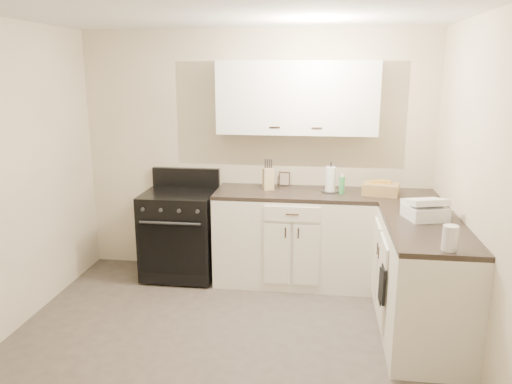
# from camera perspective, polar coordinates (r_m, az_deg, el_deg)

# --- Properties ---
(floor) EXTENTS (3.60, 3.60, 0.00)m
(floor) POSITION_cam_1_polar(r_m,az_deg,el_deg) (3.94, -3.68, -18.49)
(floor) COLOR #473F38
(floor) RESTS_ON ground
(ceiling) EXTENTS (3.60, 3.60, 0.00)m
(ceiling) POSITION_cam_1_polar(r_m,az_deg,el_deg) (3.36, -4.38, 20.53)
(ceiling) COLOR white
(ceiling) RESTS_ON wall_back
(wall_back) EXTENTS (3.60, 0.00, 3.60)m
(wall_back) POSITION_cam_1_polar(r_m,az_deg,el_deg) (5.18, -0.04, 4.32)
(wall_back) COLOR beige
(wall_back) RESTS_ON ground
(wall_right) EXTENTS (0.00, 3.60, 3.60)m
(wall_right) POSITION_cam_1_polar(r_m,az_deg,el_deg) (3.56, 25.74, -1.50)
(wall_right) COLOR beige
(wall_right) RESTS_ON ground
(wall_front) EXTENTS (3.60, 0.00, 3.60)m
(wall_front) POSITION_cam_1_polar(r_m,az_deg,el_deg) (1.82, -15.65, -14.71)
(wall_front) COLOR beige
(wall_front) RESTS_ON ground
(base_cabinets_back) EXTENTS (1.55, 0.60, 0.90)m
(base_cabinets_back) POSITION_cam_1_polar(r_m,az_deg,el_deg) (5.05, 4.31, -5.36)
(base_cabinets_back) COLOR silver
(base_cabinets_back) RESTS_ON floor
(base_cabinets_right) EXTENTS (0.60, 1.90, 0.90)m
(base_cabinets_right) POSITION_cam_1_polar(r_m,az_deg,el_deg) (4.51, 17.73, -8.40)
(base_cabinets_right) COLOR silver
(base_cabinets_right) RESTS_ON floor
(countertop_back) EXTENTS (1.55, 0.60, 0.04)m
(countertop_back) POSITION_cam_1_polar(r_m,az_deg,el_deg) (4.92, 4.41, -0.17)
(countertop_back) COLOR black
(countertop_back) RESTS_ON base_cabinets_back
(countertop_right) EXTENTS (0.60, 1.90, 0.04)m
(countertop_right) POSITION_cam_1_polar(r_m,az_deg,el_deg) (4.36, 18.18, -2.67)
(countertop_right) COLOR black
(countertop_right) RESTS_ON base_cabinets_right
(upper_cabinets) EXTENTS (1.55, 0.30, 0.70)m
(upper_cabinets) POSITION_cam_1_polar(r_m,az_deg,el_deg) (4.93, 4.71, 10.69)
(upper_cabinets) COLOR white
(upper_cabinets) RESTS_ON wall_back
(stove) EXTENTS (0.72, 0.62, 0.87)m
(stove) POSITION_cam_1_polar(r_m,az_deg,el_deg) (5.21, -8.65, -4.74)
(stove) COLOR black
(stove) RESTS_ON floor
(knife_block) EXTENTS (0.12, 0.12, 0.22)m
(knife_block) POSITION_cam_1_polar(r_m,az_deg,el_deg) (4.96, 1.40, 1.52)
(knife_block) COLOR tan
(knife_block) RESTS_ON countertop_back
(paper_towel) EXTENTS (0.13, 0.13, 0.25)m
(paper_towel) POSITION_cam_1_polar(r_m,az_deg,el_deg) (4.91, 8.50, 1.42)
(paper_towel) COLOR white
(paper_towel) RESTS_ON countertop_back
(soap_bottle) EXTENTS (0.06, 0.06, 0.17)m
(soap_bottle) POSITION_cam_1_polar(r_m,az_deg,el_deg) (4.87, 9.78, 0.78)
(soap_bottle) COLOR green
(soap_bottle) RESTS_ON countertop_back
(picture_frame) EXTENTS (0.12, 0.04, 0.14)m
(picture_frame) POSITION_cam_1_polar(r_m,az_deg,el_deg) (5.14, 3.27, 1.51)
(picture_frame) COLOR black
(picture_frame) RESTS_ON countertop_back
(wicker_basket) EXTENTS (0.37, 0.29, 0.11)m
(wicker_basket) POSITION_cam_1_polar(r_m,az_deg,el_deg) (4.90, 14.07, 0.31)
(wicker_basket) COLOR #A9834F
(wicker_basket) RESTS_ON countertop_right
(countertop_grill) EXTENTS (0.36, 0.35, 0.11)m
(countertop_grill) POSITION_cam_1_polar(r_m,az_deg,el_deg) (4.22, 18.74, -2.20)
(countertop_grill) COLOR white
(countertop_grill) RESTS_ON countertop_right
(glass_jar) EXTENTS (0.13, 0.13, 0.17)m
(glass_jar) POSITION_cam_1_polar(r_m,az_deg,el_deg) (3.54, 21.28, -4.91)
(glass_jar) COLOR silver
(glass_jar) RESTS_ON countertop_right
(oven_mitt_near) EXTENTS (0.02, 0.16, 0.29)m
(oven_mitt_near) POSITION_cam_1_polar(r_m,az_deg,el_deg) (4.01, 14.33, -10.20)
(oven_mitt_near) COLOR black
(oven_mitt_near) RESTS_ON base_cabinets_right
(oven_mitt_far) EXTENTS (0.02, 0.16, 0.27)m
(oven_mitt_far) POSITION_cam_1_polar(r_m,az_deg,el_deg) (4.15, 14.09, -10.41)
(oven_mitt_far) COLOR black
(oven_mitt_far) RESTS_ON base_cabinets_right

